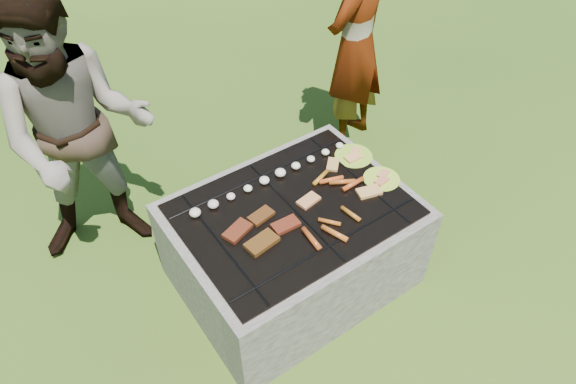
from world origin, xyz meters
name	(u,v)px	position (x,y,z in m)	size (l,w,h in m)	color
lawn	(293,276)	(0.00, 0.00, 0.00)	(60.00, 60.00, 0.00)	#274912
fire_pit	(293,247)	(0.00, 0.00, 0.28)	(1.30, 1.00, 0.62)	#9B948A
mushrooms	(264,181)	(-0.02, 0.26, 0.63)	(1.06, 0.06, 0.05)	beige
pork_slabs	(261,231)	(-0.24, -0.04, 0.62)	(0.39, 0.27, 0.02)	maroon
sausages	(334,204)	(0.20, -0.11, 0.63)	(0.54, 0.49, 0.03)	#C27B20
bread_on_grate	(340,188)	(0.31, -0.02, 0.62)	(0.46, 0.42, 0.02)	tan
plate_far	(354,156)	(0.56, 0.15, 0.61)	(0.28, 0.28, 0.03)	yellow
plate_near	(382,179)	(0.56, -0.10, 0.61)	(0.27, 0.27, 0.03)	#FDF93C
cook	(356,45)	(1.19, 0.90, 0.82)	(0.60, 0.39, 1.64)	gray
bystander	(80,136)	(-0.79, 0.94, 0.87)	(0.85, 0.66, 1.74)	#A59289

